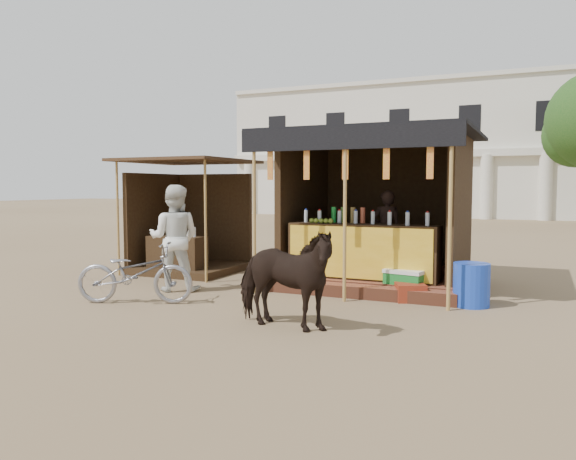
{
  "coord_description": "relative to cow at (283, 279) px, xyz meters",
  "views": [
    {
      "loc": [
        3.79,
        -6.81,
        1.81
      ],
      "look_at": [
        0.0,
        1.6,
        1.1
      ],
      "focal_mm": 35.0,
      "sensor_mm": 36.0,
      "label": 1
    }
  ],
  "objects": [
    {
      "name": "ground",
      "position": [
        -0.84,
        0.41,
        -0.65
      ],
      "size": [
        120.0,
        120.0,
        0.0
      ],
      "primitive_type": "plane",
      "color": "#846B4C",
      "rests_on": "ground"
    },
    {
      "name": "main_stall",
      "position": [
        0.16,
        3.77,
        0.37
      ],
      "size": [
        3.6,
        3.61,
        2.78
      ],
      "color": "brown",
      "rests_on": "ground"
    },
    {
      "name": "secondary_stall",
      "position": [
        -4.01,
        3.65,
        0.2
      ],
      "size": [
        2.4,
        2.4,
        2.38
      ],
      "color": "#352513",
      "rests_on": "ground"
    },
    {
      "name": "cow",
      "position": [
        0.0,
        0.0,
        0.0
      ],
      "size": [
        1.6,
        0.87,
        1.3
      ],
      "primitive_type": "imported",
      "rotation": [
        0.0,
        0.0,
        1.46
      ],
      "color": "black",
      "rests_on": "ground"
    },
    {
      "name": "motorbike",
      "position": [
        -2.77,
        0.49,
        -0.17
      ],
      "size": [
        1.91,
        1.26,
        0.95
      ],
      "primitive_type": "imported",
      "rotation": [
        0.0,
        0.0,
        1.96
      ],
      "color": "gray",
      "rests_on": "ground"
    },
    {
      "name": "bystander",
      "position": [
        -2.84,
        1.63,
        0.27
      ],
      "size": [
        1.08,
        0.97,
        1.85
      ],
      "primitive_type": "imported",
      "rotation": [
        0.0,
        0.0,
        3.5
      ],
      "color": "white",
      "rests_on": "ground"
    },
    {
      "name": "blue_barrel",
      "position": [
        2.03,
        2.41,
        -0.32
      ],
      "size": [
        0.57,
        0.57,
        0.66
      ],
      "primitive_type": "cylinder",
      "rotation": [
        0.0,
        0.0,
        0.05
      ],
      "color": "blue",
      "rests_on": "ground"
    },
    {
      "name": "red_crate",
      "position": [
        1.11,
        2.41,
        -0.51
      ],
      "size": [
        0.57,
        0.56,
        0.28
      ],
      "primitive_type": "cube",
      "rotation": [
        0.0,
        0.0,
        0.4
      ],
      "color": "maroon",
      "rests_on": "ground"
    },
    {
      "name": "cooler",
      "position": [
        0.96,
        2.72,
        -0.42
      ],
      "size": [
        0.72,
        0.56,
        0.46
      ],
      "color": "#1A792B",
      "rests_on": "ground"
    },
    {
      "name": "background_building",
      "position": [
        -2.84,
        30.36,
        3.33
      ],
      "size": [
        26.0,
        7.45,
        8.18
      ],
      "color": "silver",
      "rests_on": "ground"
    }
  ]
}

